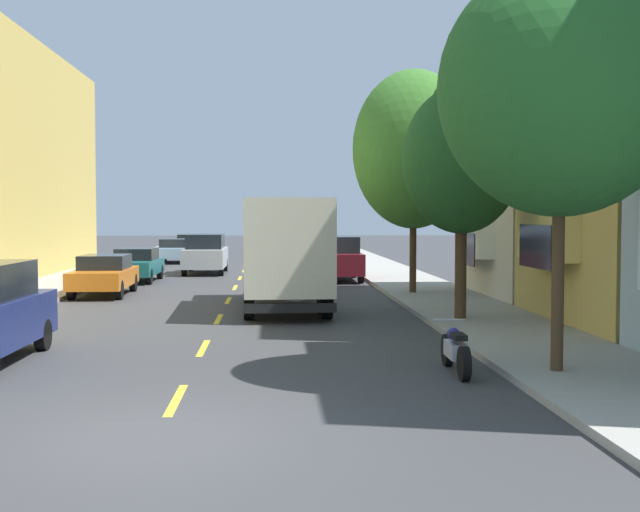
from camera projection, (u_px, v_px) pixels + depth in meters
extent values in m
plane|color=#38383A|center=(242.00, 274.00, 40.63)|extent=(160.00, 160.00, 0.00)
cube|color=#99968E|center=(86.00, 276.00, 38.23)|extent=(3.20, 120.00, 0.14)
cube|color=#99968E|center=(392.00, 274.00, 39.04)|extent=(3.20, 120.00, 0.14)
cube|color=yellow|center=(176.00, 400.00, 12.71)|extent=(0.14, 2.20, 0.01)
cube|color=yellow|center=(203.00, 348.00, 17.70)|extent=(0.14, 2.20, 0.01)
cube|color=yellow|center=(219.00, 319.00, 22.68)|extent=(0.14, 2.20, 0.01)
cube|color=yellow|center=(228.00, 300.00, 27.67)|extent=(0.14, 2.20, 0.01)
cube|color=yellow|center=(235.00, 287.00, 32.65)|extent=(0.14, 2.20, 0.01)
cube|color=yellow|center=(240.00, 278.00, 37.64)|extent=(0.14, 2.20, 0.01)
cube|color=yellow|center=(244.00, 271.00, 42.63)|extent=(0.14, 2.20, 0.01)
cube|color=yellow|center=(247.00, 265.00, 47.61)|extent=(0.14, 2.20, 0.01)
cube|color=yellow|center=(249.00, 260.00, 52.60)|extent=(0.14, 2.20, 0.01)
cube|color=yellow|center=(251.00, 257.00, 57.59)|extent=(0.14, 2.20, 0.01)
cube|color=#F9D572|center=(549.00, 84.00, 20.86)|extent=(0.55, 3.31, 8.86)
cube|color=#1E232D|center=(535.00, 246.00, 21.04)|extent=(0.04, 2.51, 1.10)
cube|color=#1E232D|center=(537.00, 111.00, 20.87)|extent=(0.04, 2.51, 1.10)
cube|color=white|center=(491.00, 17.00, 28.25)|extent=(0.60, 7.35, 0.44)
cube|color=white|center=(475.00, 151.00, 28.44)|extent=(0.55, 3.31, 7.30)
cube|color=#1E232D|center=(466.00, 249.00, 28.58)|extent=(0.04, 2.51, 1.10)
cube|color=#1E232D|center=(466.00, 167.00, 28.45)|extent=(0.04, 2.51, 1.10)
cube|color=#1E232D|center=(467.00, 85.00, 28.31)|extent=(0.04, 2.51, 1.10)
cylinder|color=#47331E|center=(558.00, 278.00, 14.32)|extent=(0.21, 0.21, 3.21)
ellipsoid|color=#235B23|center=(560.00, 88.00, 14.17)|extent=(4.19, 4.19, 4.40)
cylinder|color=#47331E|center=(461.00, 267.00, 21.72)|extent=(0.30, 0.30, 2.70)
ellipsoid|color=#1E4C1E|center=(462.00, 160.00, 21.59)|extent=(3.10, 3.10, 3.85)
cylinder|color=#47331E|center=(413.00, 251.00, 29.10)|extent=(0.24, 0.24, 2.93)
ellipsoid|color=#387028|center=(413.00, 149.00, 28.93)|extent=(4.26, 4.26, 5.54)
cube|color=beige|center=(285.00, 245.00, 24.24)|extent=(2.61, 5.92, 2.63)
cube|color=beige|center=(279.00, 247.00, 28.30)|extent=(2.37, 1.98, 2.20)
cube|color=black|center=(278.00, 232.00, 29.17)|extent=(2.02, 0.15, 0.97)
cube|color=black|center=(290.00, 308.00, 21.49)|extent=(2.40, 0.25, 0.24)
cylinder|color=black|center=(310.00, 284.00, 28.51)|extent=(0.31, 0.97, 0.96)
cylinder|color=black|center=(248.00, 285.00, 28.31)|extent=(0.31, 0.97, 0.96)
cylinder|color=black|center=(327.00, 301.00, 22.70)|extent=(0.31, 0.97, 0.96)
cylinder|color=black|center=(249.00, 302.00, 22.50)|extent=(0.31, 0.97, 0.96)
cylinder|color=black|center=(323.00, 298.00, 23.79)|extent=(0.31, 0.97, 0.96)
cylinder|color=black|center=(249.00, 298.00, 23.60)|extent=(0.31, 0.97, 0.96)
cylinder|color=black|center=(43.00, 335.00, 17.39)|extent=(0.23, 0.66, 0.66)
cube|color=#7A9EC6|center=(174.00, 252.00, 50.09)|extent=(1.85, 4.52, 0.60)
cube|color=black|center=(175.00, 243.00, 50.28)|extent=(1.61, 2.18, 0.50)
cylinder|color=black|center=(157.00, 259.00, 48.54)|extent=(0.23, 0.66, 0.66)
cylinder|color=black|center=(184.00, 258.00, 48.61)|extent=(0.23, 0.66, 0.66)
cylinder|color=black|center=(165.00, 256.00, 51.59)|extent=(0.23, 0.66, 0.66)
cylinder|color=black|center=(190.00, 256.00, 51.66)|extent=(0.23, 0.66, 0.66)
cube|color=silver|center=(320.00, 251.00, 52.23)|extent=(1.84, 4.04, 0.62)
cube|color=black|center=(320.00, 242.00, 51.73)|extent=(1.57, 1.72, 0.55)
cylinder|color=black|center=(331.00, 255.00, 53.63)|extent=(0.24, 0.67, 0.66)
cylinder|color=black|center=(307.00, 255.00, 53.58)|extent=(0.24, 0.67, 0.66)
cylinder|color=black|center=(333.00, 257.00, 50.91)|extent=(0.24, 0.67, 0.66)
cylinder|color=black|center=(308.00, 257.00, 50.87)|extent=(0.24, 0.67, 0.66)
cube|color=#195B60|center=(136.00, 267.00, 35.58)|extent=(1.84, 4.52, 0.60)
cube|color=black|center=(137.00, 254.00, 35.78)|extent=(1.60, 2.18, 0.50)
cylinder|color=black|center=(110.00, 277.00, 34.03)|extent=(0.23, 0.66, 0.66)
cylinder|color=black|center=(149.00, 277.00, 34.11)|extent=(0.23, 0.66, 0.66)
cylinder|color=black|center=(124.00, 272.00, 37.09)|extent=(0.23, 0.66, 0.66)
cylinder|color=black|center=(160.00, 272.00, 37.16)|extent=(0.23, 0.66, 0.66)
cube|color=orange|center=(104.00, 278.00, 29.40)|extent=(1.85, 4.52, 0.60)
cube|color=black|center=(105.00, 262.00, 29.60)|extent=(1.61, 2.18, 0.50)
cylinder|color=black|center=(71.00, 290.00, 27.84)|extent=(0.23, 0.66, 0.66)
cylinder|color=black|center=(119.00, 290.00, 27.95)|extent=(0.23, 0.66, 0.66)
cylinder|color=black|center=(90.00, 283.00, 30.89)|extent=(0.23, 0.66, 0.66)
cylinder|color=black|center=(133.00, 283.00, 31.00)|extent=(0.23, 0.66, 0.66)
cube|color=maroon|center=(337.00, 263.00, 36.27)|extent=(1.97, 4.81, 0.90)
cube|color=black|center=(337.00, 244.00, 36.24)|extent=(1.73, 2.79, 0.70)
cylinder|color=black|center=(353.00, 270.00, 37.97)|extent=(0.22, 0.66, 0.66)
cylinder|color=black|center=(316.00, 271.00, 37.88)|extent=(0.22, 0.66, 0.66)
cylinder|color=black|center=(361.00, 275.00, 34.71)|extent=(0.22, 0.66, 0.66)
cylinder|color=black|center=(320.00, 276.00, 34.62)|extent=(0.22, 0.66, 0.66)
cube|color=black|center=(190.00, 246.00, 59.62)|extent=(1.88, 4.72, 0.62)
cube|color=black|center=(190.00, 238.00, 59.96)|extent=(1.64, 2.84, 0.55)
cylinder|color=black|center=(176.00, 252.00, 57.99)|extent=(0.23, 0.66, 0.66)
cylinder|color=black|center=(199.00, 252.00, 58.10)|extent=(0.23, 0.66, 0.66)
cylinder|color=black|center=(181.00, 250.00, 61.17)|extent=(0.23, 0.66, 0.66)
cylinder|color=black|center=(203.00, 250.00, 61.28)|extent=(0.23, 0.66, 0.66)
cube|color=#B2B5BA|center=(206.00, 258.00, 40.61)|extent=(1.95, 4.80, 0.90)
cube|color=black|center=(205.00, 241.00, 40.57)|extent=(1.72, 2.78, 0.70)
cylinder|color=black|center=(184.00, 269.00, 38.95)|extent=(0.22, 0.66, 0.66)
cylinder|color=black|center=(221.00, 269.00, 39.05)|extent=(0.22, 0.66, 0.66)
cylinder|color=black|center=(191.00, 265.00, 42.21)|extent=(0.22, 0.66, 0.66)
cylinder|color=black|center=(225.00, 265.00, 42.31)|extent=(0.22, 0.66, 0.66)
cylinder|color=black|center=(447.00, 350.00, 15.59)|extent=(0.15, 0.60, 0.60)
cylinder|color=black|center=(464.00, 364.00, 14.15)|extent=(0.15, 0.60, 0.60)
cube|color=silver|center=(455.00, 350.00, 14.87)|extent=(0.29, 0.82, 0.28)
ellipsoid|color=navy|center=(454.00, 334.00, 15.03)|extent=(0.24, 0.48, 0.22)
cube|color=black|center=(459.00, 336.00, 14.59)|extent=(0.23, 0.52, 0.10)
cylinder|color=silver|center=(449.00, 320.00, 15.45)|extent=(0.62, 0.04, 0.03)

